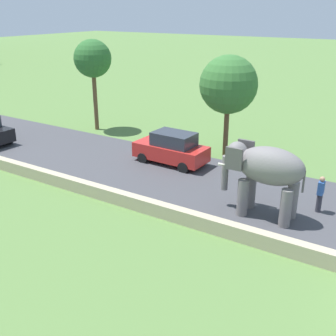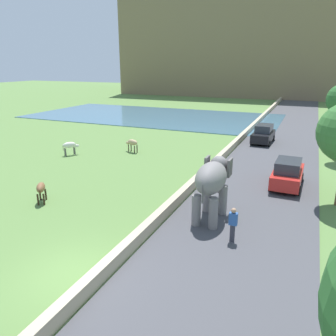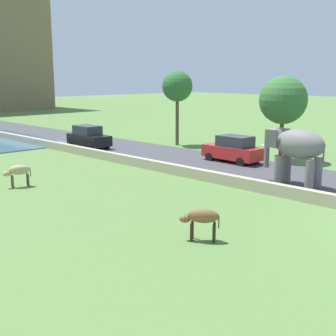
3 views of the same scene
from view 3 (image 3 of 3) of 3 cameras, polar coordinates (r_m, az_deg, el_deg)
name	(u,v)px [view 3 (image 3 of 3)]	position (r m, az deg, el deg)	size (l,w,h in m)	color
road_surface	(143,152)	(33.79, -3.24, 2.00)	(7.00, 120.00, 0.06)	#424247
barrier_wall	(120,159)	(29.82, -6.11, 1.20)	(0.40, 110.00, 0.59)	tan
elephant	(295,148)	(23.85, 15.81, 2.50)	(1.40, 3.47, 2.99)	slate
car_red	(233,149)	(29.99, 8.26, 2.37)	(1.88, 4.04, 1.80)	red
car_black	(88,137)	(36.31, -10.04, 3.89)	(1.93, 4.07, 1.80)	black
cow_tan	(18,171)	(24.31, -18.43, -0.37)	(1.42, 0.76, 1.15)	tan
cow_brown	(202,217)	(15.59, 4.28, -6.28)	(1.08, 1.32, 1.15)	brown
tree_near	(283,100)	(30.98, 14.39, 8.31)	(3.17, 3.17, 5.66)	brown
tree_mid	(177,87)	(37.17, 1.19, 10.24)	(2.48, 2.48, 6.08)	brown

